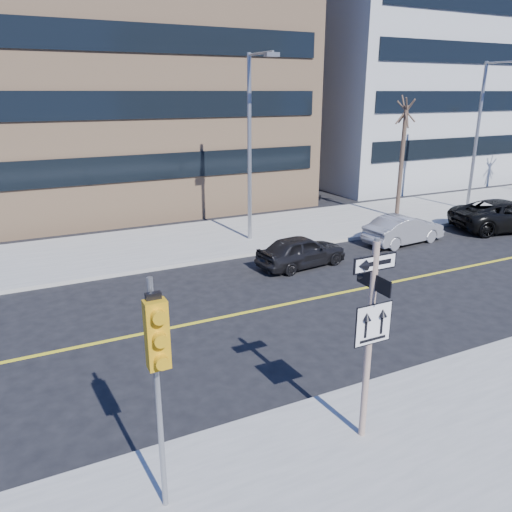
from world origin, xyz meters
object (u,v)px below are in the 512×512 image
streetlight_a (252,137)px  streetlight_b (482,127)px  parked_car_b (404,229)px  parked_car_c (506,215)px  traffic_signal (158,354)px  parked_car_a (301,251)px  street_tree_west (406,114)px  sign_pole (370,331)px

streetlight_a → streetlight_b: size_ratio=1.00×
parked_car_b → parked_car_c: (6.21, -0.46, 0.10)m
traffic_signal → parked_car_a: traffic_signal is taller
streetlight_a → street_tree_west: streetlight_a is taller
streetlight_a → streetlight_b: bearing=0.0°
parked_car_a → streetlight_a: bearing=-1.3°
parked_car_b → traffic_signal: bearing=120.6°
traffic_signal → street_tree_west: (17.00, 13.96, 2.50)m
sign_pole → street_tree_west: bearing=46.7°
sign_pole → streetlight_b: streetlight_b is taller
traffic_signal → streetlight_a: 15.72m
sign_pole → streetlight_b: 22.48m
traffic_signal → streetlight_b: bearing=31.4°
street_tree_west → streetlight_b: bearing=-6.2°
traffic_signal → street_tree_west: size_ratio=0.63×
parked_car_b → streetlight_b: streetlight_b is taller
traffic_signal → parked_car_a: bearing=49.2°
sign_pole → parked_car_a: (4.35, 9.52, -1.80)m
parked_car_c → streetlight_a: size_ratio=0.68×
streetlight_b → street_tree_west: 5.09m
parked_car_a → parked_car_c: 12.03m
parked_car_a → sign_pole: bearing=148.8°
sign_pole → streetlight_b: bearing=36.4°
streetlight_a → street_tree_west: 9.05m
parked_car_b → street_tree_west: bearing=-43.3°
sign_pole → parked_car_c: size_ratio=0.75×
sign_pole → parked_car_c: 19.11m
streetlight_a → traffic_signal: bearing=-120.8°
parked_car_c → traffic_signal: bearing=129.8°
parked_car_a → street_tree_west: street_tree_west is taller
traffic_signal → parked_car_c: size_ratio=0.74×
parked_car_a → streetlight_b: (13.65, 3.75, 4.12)m
parked_car_a → streetlight_b: bearing=-81.3°
sign_pole → street_tree_west: size_ratio=0.64×
traffic_signal → streetlight_a: bearing=59.2°
street_tree_west → parked_car_c: bearing=-50.5°
streetlight_a → parked_car_c: bearing=-16.1°
parked_car_a → parked_car_b: (5.82, 0.65, 0.02)m
parked_car_a → parked_car_c: size_ratio=0.69×
traffic_signal → parked_car_a: 12.99m
streetlight_b → parked_car_c: bearing=-114.4°
sign_pole → streetlight_a: bearing=73.2°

